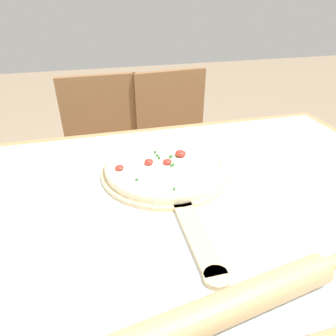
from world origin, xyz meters
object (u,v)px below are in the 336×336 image
(pizza_peel, at_px, (168,175))
(chair_right, at_px, (175,144))
(pizza, at_px, (165,164))
(chair_left, at_px, (105,152))
(rolling_pin, at_px, (225,308))

(pizza_peel, distance_m, chair_right, 0.80)
(pizza_peel, xyz_separation_m, chair_right, (0.22, 0.71, -0.28))
(pizza, height_order, chair_left, chair_left)
(pizza, height_order, rolling_pin, rolling_pin)
(pizza_peel, bearing_deg, rolling_pin, -92.40)
(rolling_pin, relative_size, chair_right, 0.56)
(rolling_pin, relative_size, chair_left, 0.56)
(pizza, bearing_deg, rolling_pin, -92.25)
(pizza, xyz_separation_m, rolling_pin, (-0.02, -0.45, 0.00))
(chair_left, bearing_deg, pizza, -78.87)
(pizza, distance_m, rolling_pin, 0.46)
(pizza, relative_size, chair_left, 0.39)
(pizza_peel, height_order, rolling_pin, rolling_pin)
(pizza_peel, relative_size, chair_left, 0.68)
(pizza, relative_size, rolling_pin, 0.70)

